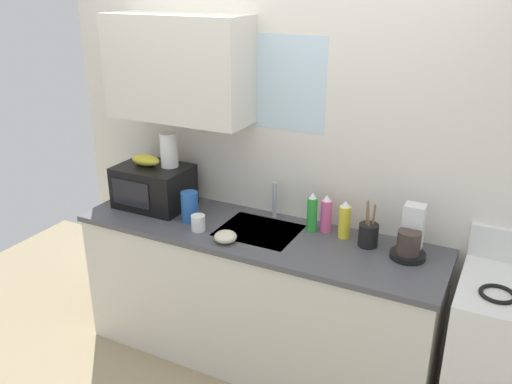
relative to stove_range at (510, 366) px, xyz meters
name	(u,v)px	position (x,y,z in m)	size (l,w,h in m)	color
kitchen_wall_assembly	(262,141)	(-1.56, 0.31, 0.90)	(2.98, 0.42, 2.50)	silver
counter_unit	(256,295)	(-1.45, 0.00, 0.00)	(2.21, 0.63, 0.90)	silver
sink_faucet	(275,200)	(-1.44, 0.24, 0.56)	(0.03, 0.03, 0.23)	#B2B5BA
stove_range	(510,366)	(0.00, 0.00, 0.00)	(0.60, 0.60, 1.08)	white
microwave	(154,186)	(-2.22, 0.04, 0.58)	(0.46, 0.35, 0.27)	black
banana_bunch	(146,160)	(-2.27, 0.05, 0.75)	(0.20, 0.11, 0.07)	gold
paper_towel_roll	(169,150)	(-2.12, 0.10, 0.82)	(0.11, 0.11, 0.22)	white
coffee_maker	(410,238)	(-0.58, 0.10, 0.55)	(0.19, 0.21, 0.28)	black
dish_soap_bottle_green	(312,213)	(-1.16, 0.15, 0.56)	(0.06, 0.06, 0.24)	green
dish_soap_bottle_pink	(326,214)	(-1.08, 0.19, 0.55)	(0.07, 0.07, 0.23)	#E55999
dish_soap_bottle_yellow	(345,220)	(-0.96, 0.16, 0.55)	(0.07, 0.07, 0.23)	yellow
cereal_canister	(190,207)	(-1.88, -0.05, 0.54)	(0.10, 0.10, 0.19)	#2659A5
mug_white	(198,223)	(-1.76, -0.14, 0.49)	(0.08, 0.08, 0.10)	white
utensil_crock	(368,234)	(-0.81, 0.12, 0.51)	(0.11, 0.11, 0.28)	black
small_bowl	(226,237)	(-1.54, -0.20, 0.47)	(0.13, 0.13, 0.07)	beige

